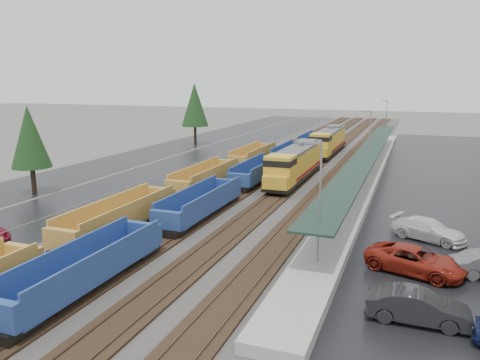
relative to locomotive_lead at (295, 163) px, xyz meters
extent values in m
cube|color=#302D2B|center=(-2.00, 15.47, -2.17)|extent=(20.00, 160.00, 0.08)
cube|color=black|center=(-8.00, 15.47, -2.06)|extent=(2.60, 160.00, 0.15)
cube|color=#473326|center=(-8.72, 15.47, -1.95)|extent=(0.08, 160.00, 0.07)
cube|color=#473326|center=(-7.28, 15.47, -1.95)|extent=(0.08, 160.00, 0.07)
cube|color=black|center=(-4.00, 15.47, -2.06)|extent=(2.60, 160.00, 0.15)
cube|color=#473326|center=(-4.72, 15.47, -1.95)|extent=(0.08, 160.00, 0.07)
cube|color=#473326|center=(-3.28, 15.47, -1.95)|extent=(0.08, 160.00, 0.07)
cube|color=black|center=(0.00, 15.47, -2.06)|extent=(2.60, 160.00, 0.15)
cube|color=#473326|center=(-0.72, 15.47, -1.95)|extent=(0.08, 160.00, 0.07)
cube|color=#473326|center=(0.72, 15.47, -1.95)|extent=(0.08, 160.00, 0.07)
cube|color=black|center=(4.00, 15.47, -2.06)|extent=(2.60, 160.00, 0.15)
cube|color=#473326|center=(3.28, 15.47, -1.95)|extent=(0.08, 160.00, 0.07)
cube|color=#473326|center=(4.72, 15.47, -1.95)|extent=(0.08, 160.00, 0.07)
cube|color=black|center=(-17.00, 15.47, -2.20)|extent=(10.00, 160.00, 0.02)
cube|color=black|center=(-27.00, 15.47, -2.20)|extent=(9.00, 160.00, 0.02)
cube|color=black|center=(17.00, 5.47, -2.20)|extent=(16.00, 100.00, 0.02)
cube|color=#9E9B93|center=(7.50, 5.47, -1.86)|extent=(3.00, 80.00, 0.70)
cylinder|color=gray|center=(7.50, -19.53, -0.31)|extent=(0.16, 0.16, 2.40)
cylinder|color=gray|center=(7.50, -4.53, -0.31)|extent=(0.16, 0.16, 2.40)
cylinder|color=gray|center=(7.50, 10.47, -0.31)|extent=(0.16, 0.16, 2.40)
cylinder|color=gray|center=(7.50, 25.47, -0.31)|extent=(0.16, 0.16, 2.40)
cylinder|color=gray|center=(7.50, 40.47, -0.31)|extent=(0.16, 0.16, 2.40)
cube|color=#192D24|center=(7.50, 5.47, 0.99)|extent=(2.60, 65.00, 0.15)
cylinder|color=gray|center=(7.50, -24.53, 1.79)|extent=(0.12, 0.12, 8.00)
cube|color=gray|center=(7.00, -24.53, 5.69)|extent=(1.00, 0.15, 0.12)
cylinder|color=gray|center=(7.50, 5.47, 1.79)|extent=(0.12, 0.12, 8.00)
cube|color=gray|center=(7.00, 5.47, 5.69)|extent=(1.00, 0.15, 0.12)
cylinder|color=gray|center=(7.50, 35.47, 1.79)|extent=(0.12, 0.12, 8.00)
cube|color=gray|center=(7.00, 35.47, 5.69)|extent=(1.00, 0.15, 0.12)
cylinder|color=gray|center=(-11.50, -24.53, -1.21)|extent=(0.08, 0.08, 2.00)
cylinder|color=gray|center=(-11.50, -16.53, -1.21)|extent=(0.08, 0.08, 2.00)
cylinder|color=gray|center=(-11.50, -8.53, -1.21)|extent=(0.08, 0.08, 2.00)
cylinder|color=gray|center=(-11.50, -0.53, -1.21)|extent=(0.08, 0.08, 2.00)
cylinder|color=gray|center=(-11.50, 7.47, -1.21)|extent=(0.08, 0.08, 2.00)
cylinder|color=gray|center=(-11.50, 15.47, -1.21)|extent=(0.08, 0.08, 2.00)
cylinder|color=gray|center=(-11.50, 23.47, -1.21)|extent=(0.08, 0.08, 2.00)
cylinder|color=gray|center=(-11.50, 31.47, -1.21)|extent=(0.08, 0.08, 2.00)
cylinder|color=gray|center=(-11.50, 39.47, -1.21)|extent=(0.08, 0.08, 2.00)
cylinder|color=gray|center=(-11.50, 47.47, -1.21)|extent=(0.08, 0.08, 2.00)
cylinder|color=gray|center=(-11.50, 55.47, -1.21)|extent=(0.08, 0.08, 2.00)
cylinder|color=gray|center=(-11.50, 63.47, -1.21)|extent=(0.08, 0.08, 2.00)
cylinder|color=gray|center=(-11.50, 71.47, -1.21)|extent=(0.08, 0.08, 2.00)
cylinder|color=gray|center=(-11.50, 79.47, -1.21)|extent=(0.08, 0.08, 2.00)
cylinder|color=gray|center=(-11.50, 87.47, -1.21)|extent=(0.08, 0.08, 2.00)
cube|color=gray|center=(-11.50, 15.47, -0.21)|extent=(0.05, 160.00, 0.05)
ellipsoid|color=#50614B|center=(-32.00, 155.47, -2.21)|extent=(154.00, 110.00, 19.80)
cylinder|color=#332316|center=(-24.00, -14.53, -0.86)|extent=(0.50, 0.50, 2.70)
cone|color=black|center=(-24.00, -14.53, 3.64)|extent=(3.96, 3.96, 6.30)
cylinder|color=#332316|center=(-25.00, 25.47, -0.56)|extent=(0.50, 0.50, 3.30)
cone|color=black|center=(-25.00, 25.47, 4.94)|extent=(4.84, 4.84, 7.70)
cube|color=black|center=(0.00, 0.64, -1.42)|extent=(2.71, 18.03, 0.36)
cube|color=gold|center=(0.00, 1.54, 0.11)|extent=(2.52, 14.43, 2.71)
cube|color=gold|center=(0.00, -6.39, 0.29)|extent=(2.71, 2.89, 3.07)
cube|color=black|center=(0.00, -6.39, 1.20)|extent=(2.75, 2.93, 0.63)
cube|color=gold|center=(0.00, -8.02, -0.61)|extent=(2.52, 0.90, 1.26)
cube|color=#59595B|center=(0.00, 1.54, 1.56)|extent=(2.57, 14.43, 0.32)
cube|color=maroon|center=(-1.28, 1.54, -0.97)|extent=(0.04, 14.43, 0.32)
cube|color=maroon|center=(1.28, 1.54, -0.97)|extent=(0.04, 14.43, 0.32)
cube|color=black|center=(0.00, 0.64, -1.78)|extent=(1.98, 5.41, 0.54)
cube|color=black|center=(0.00, -5.67, -1.69)|extent=(2.16, 3.61, 0.45)
cube|color=black|center=(0.00, 6.95, -1.69)|extent=(2.16, 3.61, 0.45)
cylinder|color=#59595B|center=(0.00, 2.44, 1.83)|extent=(0.63, 0.63, 0.45)
cube|color=#59595B|center=(0.00, 5.15, 1.78)|extent=(2.16, 3.61, 0.45)
cube|color=black|center=(0.00, 21.64, -1.42)|extent=(2.71, 18.03, 0.36)
cube|color=gold|center=(0.00, 22.54, 0.11)|extent=(2.52, 14.43, 2.71)
cube|color=gold|center=(0.00, 14.61, 0.29)|extent=(2.71, 2.89, 3.07)
cube|color=black|center=(0.00, 14.61, 1.20)|extent=(2.75, 2.93, 0.63)
cube|color=gold|center=(0.00, 12.98, -0.61)|extent=(2.52, 0.90, 1.26)
cube|color=#59595B|center=(0.00, 22.54, 1.56)|extent=(2.57, 14.43, 0.32)
cube|color=maroon|center=(-1.28, 22.54, -0.97)|extent=(0.04, 14.43, 0.32)
cube|color=maroon|center=(1.28, 22.54, -0.97)|extent=(0.04, 14.43, 0.32)
cube|color=black|center=(0.00, 21.64, -1.78)|extent=(1.98, 5.41, 0.54)
cube|color=black|center=(0.00, 15.33, -1.69)|extent=(2.16, 3.61, 0.45)
cube|color=black|center=(0.00, 27.95, -1.69)|extent=(2.16, 3.61, 0.45)
cylinder|color=#59595B|center=(0.00, 23.44, 1.83)|extent=(0.63, 0.63, 0.45)
cube|color=#59595B|center=(0.00, 26.15, 1.78)|extent=(2.16, 3.61, 0.45)
cube|color=#BB8634|center=(-8.00, -31.82, -0.67)|extent=(2.59, 0.50, 1.39)
cube|color=black|center=(-8.00, -32.52, -1.67)|extent=(1.99, 2.19, 0.50)
cube|color=#BB8634|center=(-8.00, -22.49, -1.37)|extent=(2.59, 12.09, 0.25)
cube|color=#BB8634|center=(-9.24, -22.49, -0.47)|extent=(0.15, 12.09, 1.79)
cube|color=#BB8634|center=(-6.76, -22.49, -0.47)|extent=(0.15, 12.09, 1.79)
cube|color=#BB8634|center=(-8.00, -28.73, -0.67)|extent=(2.59, 0.50, 1.39)
cube|color=#BB8634|center=(-8.00, -16.25, -0.67)|extent=(2.59, 0.50, 1.39)
cube|color=black|center=(-8.00, -28.04, -1.67)|extent=(1.99, 2.19, 0.50)
cube|color=black|center=(-8.00, -16.95, -1.67)|extent=(1.99, 2.19, 0.50)
cube|color=#BB8634|center=(-8.00, -6.92, -1.37)|extent=(2.59, 12.09, 0.25)
cube|color=#BB8634|center=(-9.24, -6.92, -0.47)|extent=(0.15, 12.09, 1.79)
cube|color=#BB8634|center=(-6.76, -6.92, -0.47)|extent=(0.15, 12.09, 1.79)
cube|color=#BB8634|center=(-8.00, -13.16, -0.67)|extent=(2.59, 0.50, 1.39)
cube|color=#BB8634|center=(-8.00, -0.68, -0.67)|extent=(2.59, 0.50, 1.39)
cube|color=black|center=(-8.00, -12.47, -1.67)|extent=(1.99, 2.19, 0.50)
cube|color=black|center=(-8.00, -1.37, -1.67)|extent=(1.99, 2.19, 0.50)
cube|color=#BB8634|center=(-8.00, 8.65, -1.37)|extent=(2.59, 12.09, 0.25)
cube|color=#BB8634|center=(-9.24, 8.65, -0.47)|extent=(0.15, 12.09, 1.79)
cube|color=#BB8634|center=(-6.76, 8.65, -0.47)|extent=(0.15, 12.09, 1.79)
cube|color=#BB8634|center=(-8.00, 2.41, -0.67)|extent=(2.59, 0.50, 1.39)
cube|color=#BB8634|center=(-8.00, 14.89, -0.67)|extent=(2.59, 0.50, 1.39)
cube|color=black|center=(-8.00, 3.11, -1.67)|extent=(1.99, 2.19, 0.50)
cube|color=black|center=(-8.00, 14.20, -1.67)|extent=(1.99, 2.19, 0.50)
cube|color=navy|center=(-4.00, -31.45, -1.38)|extent=(2.50, 11.51, 0.24)
cube|color=navy|center=(-5.20, -31.45, -0.52)|extent=(0.14, 11.51, 1.73)
cube|color=navy|center=(-2.80, -31.45, -0.52)|extent=(0.14, 11.51, 1.73)
cube|color=navy|center=(-4.00, -25.50, -0.71)|extent=(2.50, 0.48, 1.35)
cube|color=black|center=(-4.00, -36.72, -1.67)|extent=(1.93, 2.12, 0.48)
cube|color=black|center=(-4.00, -26.17, -1.67)|extent=(1.93, 2.12, 0.48)
cube|color=navy|center=(-4.00, -16.57, -1.38)|extent=(2.50, 11.51, 0.24)
cube|color=navy|center=(-5.20, -16.57, -0.52)|extent=(0.14, 11.51, 1.73)
cube|color=navy|center=(-2.80, -16.57, -0.52)|extent=(0.14, 11.51, 1.73)
cube|color=navy|center=(-4.00, -22.51, -0.71)|extent=(2.50, 0.48, 1.35)
cube|color=navy|center=(-4.00, -10.62, -0.71)|extent=(2.50, 0.48, 1.35)
cube|color=black|center=(-4.00, -21.84, -1.67)|extent=(1.93, 2.12, 0.48)
cube|color=black|center=(-4.00, -11.29, -1.67)|extent=(1.93, 2.12, 0.48)
cube|color=navy|center=(-4.00, -1.69, -1.38)|extent=(2.50, 11.51, 0.24)
cube|color=navy|center=(-5.20, -1.69, -0.52)|extent=(0.14, 11.51, 1.73)
cube|color=navy|center=(-2.80, -1.69, -0.52)|extent=(0.14, 11.51, 1.73)
cube|color=navy|center=(-4.00, -7.63, -0.71)|extent=(2.50, 0.48, 1.35)
cube|color=navy|center=(-4.00, 4.26, -0.71)|extent=(2.50, 0.48, 1.35)
cube|color=black|center=(-4.00, -6.96, -1.67)|extent=(1.93, 2.12, 0.48)
cube|color=black|center=(-4.00, 3.58, -1.67)|extent=(1.93, 2.12, 0.48)
cube|color=navy|center=(-4.00, 13.19, -1.38)|extent=(2.50, 11.51, 0.24)
cube|color=navy|center=(-5.20, 13.19, -0.52)|extent=(0.14, 11.51, 1.73)
cube|color=navy|center=(-2.80, 13.19, -0.52)|extent=(0.14, 11.51, 1.73)
cube|color=navy|center=(-4.00, 7.24, -0.71)|extent=(2.50, 0.48, 1.35)
cube|color=navy|center=(-4.00, 19.14, -0.71)|extent=(2.50, 0.48, 1.35)
cube|color=black|center=(-4.00, 7.92, -1.67)|extent=(1.93, 2.12, 0.48)
cube|color=black|center=(-4.00, 18.46, -1.67)|extent=(1.93, 2.12, 0.48)
cube|color=navy|center=(-4.00, 28.07, -1.38)|extent=(2.50, 11.51, 0.24)
cube|color=navy|center=(-5.20, 28.07, -0.52)|extent=(0.14, 11.51, 1.73)
cube|color=navy|center=(-2.80, 28.07, -0.52)|extent=(0.14, 11.51, 1.73)
cube|color=navy|center=(-4.00, 22.12, -0.71)|extent=(2.50, 0.48, 1.35)
cube|color=navy|center=(-4.00, 34.02, -0.71)|extent=(2.50, 0.48, 1.35)
cube|color=black|center=(-4.00, 22.80, -1.67)|extent=(1.93, 2.12, 0.48)
cube|color=black|center=(-4.00, 33.34, -1.67)|extent=(1.93, 2.12, 0.48)
imported|color=black|center=(13.20, -28.78, -1.42)|extent=(1.69, 4.84, 1.60)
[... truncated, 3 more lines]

